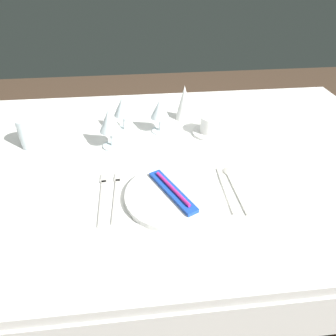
{
  "coord_description": "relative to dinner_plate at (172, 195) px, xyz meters",
  "views": [
    {
      "loc": [
        -0.07,
        -0.88,
        1.33
      ],
      "look_at": [
        0.01,
        -0.1,
        0.76
      ],
      "focal_mm": 32.26,
      "sensor_mm": 36.0,
      "label": 1
    }
  ],
  "objects": [
    {
      "name": "coffee_cup_left",
      "position": [
        0.19,
        0.36,
        0.03
      ],
      "size": [
        0.1,
        0.08,
        0.06
      ],
      "color": "white",
      "rests_on": "saucer_left"
    },
    {
      "name": "spoon_soup",
      "position": [
        0.19,
        0.04,
        -0.01
      ],
      "size": [
        0.03,
        0.22,
        0.01
      ],
      "color": "beige",
      "rests_on": "dining_table"
    },
    {
      "name": "toothbrush_package",
      "position": [
        0.0,
        0.0,
        0.02
      ],
      "size": [
        0.12,
        0.2,
        0.02
      ],
      "color": "blue",
      "rests_on": "dinner_plate"
    },
    {
      "name": "dining_table",
      "position": [
        -0.01,
        0.22,
        -0.09
      ],
      "size": [
        1.8,
        1.11,
        0.74
      ],
      "color": "white",
      "rests_on": "ground"
    },
    {
      "name": "drink_tumbler",
      "position": [
        -0.48,
        0.34,
        0.04
      ],
      "size": [
        0.07,
        0.07,
        0.11
      ],
      "color": "silver",
      "rests_on": "dining_table"
    },
    {
      "name": "dinner_plate",
      "position": [
        0.0,
        0.0,
        0.0
      ],
      "size": [
        0.28,
        0.28,
        0.02
      ],
      "primitive_type": "cylinder",
      "color": "white",
      "rests_on": "dining_table"
    },
    {
      "name": "fork_inner",
      "position": [
        -0.2,
        0.03,
        -0.01
      ],
      "size": [
        0.02,
        0.23,
        0.0
      ],
      "color": "beige",
      "rests_on": "dining_table"
    },
    {
      "name": "dinner_knife",
      "position": [
        0.17,
        0.01,
        -0.01
      ],
      "size": [
        0.02,
        0.21,
        0.0
      ],
      "color": "beige",
      "rests_on": "dining_table"
    },
    {
      "name": "wine_glass_centre",
      "position": [
        -0.0,
        0.4,
        0.08
      ],
      "size": [
        0.07,
        0.07,
        0.13
      ],
      "color": "silver",
      "rests_on": "dining_table"
    },
    {
      "name": "saucer_left",
      "position": [
        0.19,
        0.36,
        -0.0
      ],
      "size": [
        0.14,
        0.14,
        0.01
      ],
      "primitive_type": "cylinder",
      "color": "white",
      "rests_on": "dining_table"
    },
    {
      "name": "napkin_folded",
      "position": [
        0.11,
        0.5,
        0.06
      ],
      "size": [
        0.07,
        0.07,
        0.15
      ],
      "primitive_type": "cone",
      "color": "white",
      "rests_on": "dining_table"
    },
    {
      "name": "wine_glass_right",
      "position": [
        -0.14,
        0.42,
        0.09
      ],
      "size": [
        0.07,
        0.07,
        0.14
      ],
      "color": "silver",
      "rests_on": "dining_table"
    },
    {
      "name": "ground_plane",
      "position": [
        -0.01,
        0.22,
        -0.75
      ],
      "size": [
        6.0,
        6.0,
        0.0
      ],
      "primitive_type": "plane",
      "color": "#4C3828"
    },
    {
      "name": "wine_glass_left",
      "position": [
        -0.19,
        0.3,
        0.09
      ],
      "size": [
        0.08,
        0.08,
        0.15
      ],
      "color": "silver",
      "rests_on": "dining_table"
    },
    {
      "name": "fork_outer",
      "position": [
        -0.16,
        0.03,
        -0.01
      ],
      "size": [
        0.02,
        0.22,
        0.0
      ],
      "color": "beige",
      "rests_on": "dining_table"
    }
  ]
}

